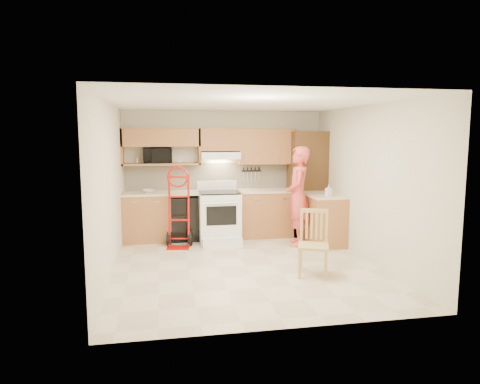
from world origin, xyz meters
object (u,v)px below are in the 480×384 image
object	(u,v)px
range	(219,213)
microwave	(157,155)
person	(298,196)
hand_truck	(178,211)
dining_chair	(313,243)

from	to	relation	value
range	microwave	bearing A→B (deg)	156.94
person	hand_truck	world-z (taller)	person
hand_truck	dining_chair	distance (m)	2.71
range	hand_truck	distance (m)	0.83
microwave	range	bearing A→B (deg)	-25.18
microwave	hand_truck	size ratio (longest dim) A/B	0.40
microwave	range	xyz separation A→B (m)	(1.13, -0.48, -1.07)
person	dining_chair	world-z (taller)	person
hand_truck	dining_chair	xyz separation A→B (m)	(1.85, -1.97, -0.19)
range	person	xyz separation A→B (m)	(1.39, -0.49, 0.34)
range	person	distance (m)	1.51
person	dining_chair	xyz separation A→B (m)	(-0.32, -1.73, -0.44)
person	hand_truck	xyz separation A→B (m)	(-2.17, 0.24, -0.25)
range	hand_truck	size ratio (longest dim) A/B	0.86
microwave	person	world-z (taller)	person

